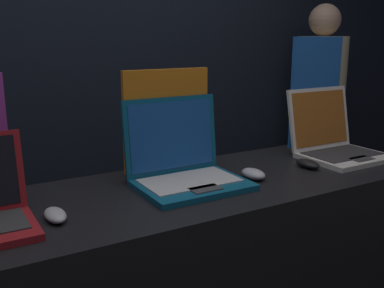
# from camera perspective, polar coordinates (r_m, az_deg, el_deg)

# --- Properties ---
(wall_back) EXTENTS (8.00, 0.05, 2.80)m
(wall_back) POSITION_cam_1_polar(r_m,az_deg,el_deg) (2.60, -13.47, 10.79)
(wall_back) COLOR black
(wall_back) RESTS_ON ground_plane
(mouse_front) EXTENTS (0.06, 0.11, 0.03)m
(mouse_front) POSITION_cam_1_polar(r_m,az_deg,el_deg) (1.35, -16.97, -8.62)
(mouse_front) COLOR #B2B2B7
(mouse_front) RESTS_ON display_counter
(laptop_middle) EXTENTS (0.37, 0.31, 0.30)m
(laptop_middle) POSITION_cam_1_polar(r_m,az_deg,el_deg) (1.59, -1.03, -2.65)
(laptop_middle) COLOR #0F5170
(laptop_middle) RESTS_ON display_counter
(mouse_middle) EXTENTS (0.07, 0.11, 0.04)m
(mouse_middle) POSITION_cam_1_polar(r_m,az_deg,el_deg) (1.66, 7.79, -3.78)
(mouse_middle) COLOR #B2B2B7
(mouse_middle) RESTS_ON display_counter
(promo_stand_middle) EXTENTS (0.34, 0.07, 0.40)m
(promo_stand_middle) POSITION_cam_1_polar(r_m,az_deg,el_deg) (1.67, -3.22, 2.37)
(promo_stand_middle) COLOR black
(promo_stand_middle) RESTS_ON display_counter
(laptop_back) EXTENTS (0.35, 0.33, 0.29)m
(laptop_back) POSITION_cam_1_polar(r_m,az_deg,el_deg) (2.05, 17.70, 0.34)
(laptop_back) COLOR silver
(laptop_back) RESTS_ON display_counter
(mouse_back) EXTENTS (0.06, 0.12, 0.03)m
(mouse_back) POSITION_cam_1_polar(r_m,az_deg,el_deg) (1.85, 14.47, -2.44)
(mouse_back) COLOR black
(mouse_back) RESTS_ON display_counter
(promo_stand_back) EXTENTS (0.28, 0.07, 0.51)m
(promo_stand_back) POSITION_cam_1_polar(r_m,az_deg,el_deg) (2.11, 15.35, 5.79)
(promo_stand_back) COLOR black
(promo_stand_back) RESTS_ON display_counter
(person_bystander) EXTENTS (0.33, 0.33, 1.71)m
(person_bystander) POSITION_cam_1_polar(r_m,az_deg,el_deg) (3.20, 15.67, 1.90)
(person_bystander) COLOR #282833
(person_bystander) RESTS_ON ground_plane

